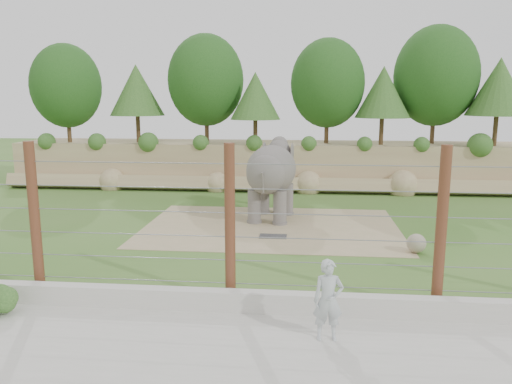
# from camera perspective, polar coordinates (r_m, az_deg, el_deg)

# --- Properties ---
(ground) EXTENTS (90.00, 90.00, 0.00)m
(ground) POSITION_cam_1_polar(r_m,az_deg,el_deg) (17.03, -0.66, -6.54)
(ground) COLOR #3B6A23
(ground) RESTS_ON ground
(back_embankment) EXTENTS (30.00, 5.52, 8.77)m
(back_embankment) POSITION_cam_1_polar(r_m,az_deg,el_deg) (28.90, 3.27, 8.51)
(back_embankment) COLOR #9E825F
(back_embankment) RESTS_ON ground
(dirt_patch) EXTENTS (10.00, 7.00, 0.02)m
(dirt_patch) POSITION_cam_1_polar(r_m,az_deg,el_deg) (19.86, 1.72, -4.01)
(dirt_patch) COLOR #9A8F64
(dirt_patch) RESTS_ON ground
(drain_grate) EXTENTS (1.00, 0.60, 0.03)m
(drain_grate) POSITION_cam_1_polar(r_m,az_deg,el_deg) (18.45, 1.96, -5.07)
(drain_grate) COLOR #262628
(drain_grate) RESTS_ON dirt_patch
(elephant) EXTENTS (2.24, 4.24, 3.27)m
(elephant) POSITION_cam_1_polar(r_m,az_deg,el_deg) (20.89, 1.76, 1.29)
(elephant) COLOR #5B5551
(elephant) RESTS_ON ground
(stone_ball) EXTENTS (0.63, 0.63, 0.63)m
(stone_ball) POSITION_cam_1_polar(r_m,az_deg,el_deg) (17.33, 17.85, -5.61)
(stone_ball) COLOR gray
(stone_ball) RESTS_ON dirt_patch
(retaining_wall) EXTENTS (26.00, 0.35, 0.50)m
(retaining_wall) POSITION_cam_1_polar(r_m,az_deg,el_deg) (12.28, -3.27, -12.28)
(retaining_wall) COLOR #B6B5AA
(retaining_wall) RESTS_ON ground
(walkway) EXTENTS (26.00, 4.00, 0.01)m
(walkway) POSITION_cam_1_polar(r_m,az_deg,el_deg) (10.61, -4.99, -17.66)
(walkway) COLOR #B6B5AA
(walkway) RESTS_ON ground
(barrier_fence) EXTENTS (20.26, 0.26, 4.00)m
(barrier_fence) POSITION_cam_1_polar(r_m,az_deg,el_deg) (12.19, -2.99, -3.76)
(barrier_fence) COLOR #54311C
(barrier_fence) RESTS_ON ground
(walkway_shrub) EXTENTS (0.67, 0.67, 0.67)m
(walkway_shrub) POSITION_cam_1_polar(r_m,az_deg,el_deg) (13.35, -26.89, -11.11)
(walkway_shrub) COLOR #28511F
(walkway_shrub) RESTS_ON walkway
(zookeeper) EXTENTS (0.67, 0.47, 1.74)m
(zookeeper) POSITION_cam_1_polar(r_m,az_deg,el_deg) (10.76, 8.25, -12.14)
(zookeeper) COLOR #ACB1B5
(zookeeper) RESTS_ON walkway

